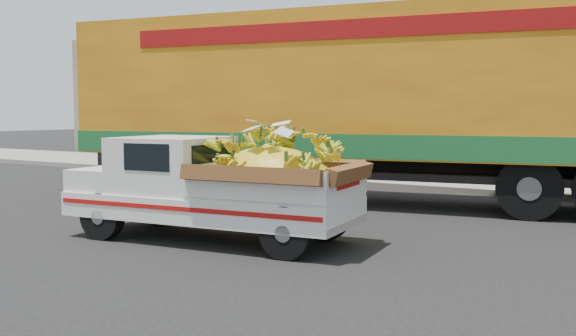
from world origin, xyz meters
The scene contains 6 objects.
ground centered at (0.00, 0.00, 0.00)m, with size 100.00×100.00×0.00m, color black.
curb centered at (0.00, 7.43, 0.07)m, with size 60.00×0.25×0.15m, color gray.
sidewalk centered at (0.00, 9.53, 0.07)m, with size 60.00×4.00×0.14m, color gray.
building_left centered at (-8.00, 15.43, 2.50)m, with size 18.00×6.00×5.00m, color gray.
pickup_truck centered at (0.83, 0.37, 0.79)m, with size 4.36×2.01×1.48m.
semi_trailer centered at (0.45, 4.98, 2.12)m, with size 12.07×4.44×3.80m.
Camera 1 is at (6.29, -6.83, 1.84)m, focal length 40.00 mm.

